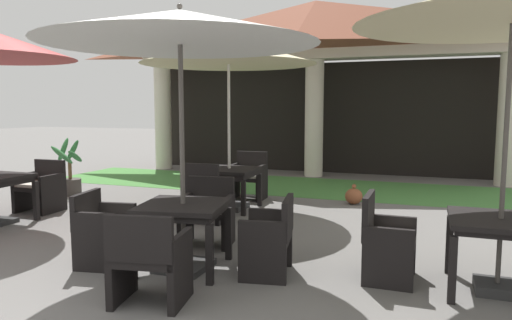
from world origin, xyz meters
The scene contains 18 objects.
ground_plane centered at (0.00, 0.00, 0.00)m, with size 60.00×60.00×0.00m, color slate.
background_pavilion centered at (0.00, 8.59, 3.39)m, with size 9.96×2.83×4.36m.
lawn_strip centered at (0.00, 6.85, 0.00)m, with size 11.76×2.60×0.01m, color #47843D.
patio_chair_near_foreground_north centered at (-3.39, 2.90, 0.41)m, with size 0.65×0.60×0.85m.
patio_table_mid_left centered at (0.28, 1.17, 0.62)m, with size 1.02×1.02×0.73m.
patio_umbrella_mid_left centered at (0.28, 1.17, 2.56)m, with size 2.90×2.90×2.82m.
patio_chair_mid_left_east centered at (1.21, 1.34, 0.40)m, with size 0.60×0.70×0.82m.
patio_chair_mid_left_north centered at (0.12, 2.10, 0.41)m, with size 0.71×0.61×0.85m.
patio_chair_mid_left_west centered at (-0.65, 1.01, 0.39)m, with size 0.59×0.67×0.81m.
patio_chair_mid_left_south centered at (0.45, 0.24, 0.41)m, with size 0.71×0.63×0.85m.
patio_table_mid_right centered at (-0.46, 4.16, 0.61)m, with size 0.92×0.92×0.71m.
patio_umbrella_mid_right centered at (-0.46, 4.16, 2.66)m, with size 2.95×2.95×2.96m.
patio_chair_mid_right_south centered at (-0.45, 3.19, 0.42)m, with size 0.64×0.54×0.92m.
patio_chair_mid_right_north centered at (-0.48, 5.12, 0.42)m, with size 0.65×0.56×0.90m.
patio_table_far_back centered at (3.41, 1.60, 0.62)m, with size 0.91×0.91×0.72m.
patio_chair_far_back_west centered at (2.37, 1.61, 0.40)m, with size 0.50×0.61×0.88m.
potted_palm_left_edge centered at (-3.96, 4.23, 0.35)m, with size 0.53×0.51×1.16m.
terracotta_urn centered at (1.50, 5.30, 0.15)m, with size 0.31×0.31×0.37m.
Camera 1 is at (2.74, -3.26, 1.76)m, focal length 33.24 mm.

